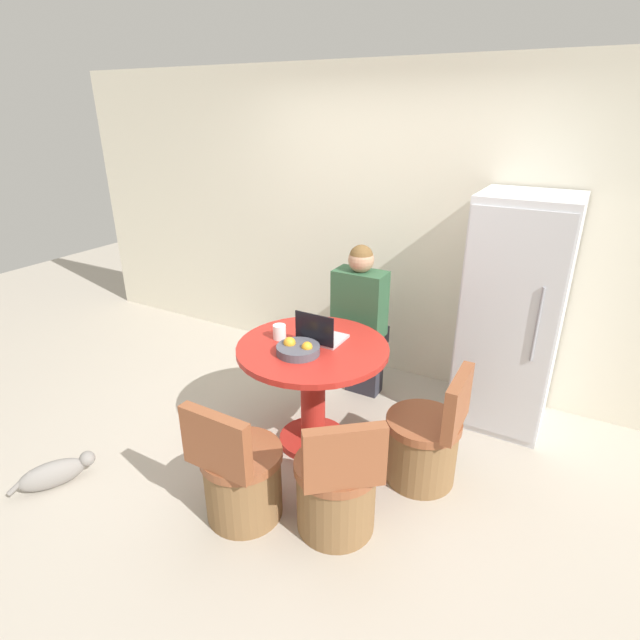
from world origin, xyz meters
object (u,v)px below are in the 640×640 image
(chair_near_camera, at_px, (241,478))
(fruit_bowl, at_px, (298,349))
(refrigerator, at_px, (513,315))
(laptop, at_px, (320,335))
(dining_table, at_px, (313,377))
(person_seated, at_px, (361,318))
(cat, at_px, (55,473))
(chair_near_right_corner, at_px, (337,490))
(chair_right_side, at_px, (425,444))

(chair_near_camera, height_order, fruit_bowl, fruit_bowl)
(chair_near_camera, bearing_deg, refrigerator, -120.72)
(chair_near_camera, xyz_separation_m, laptop, (0.02, 0.90, 0.55))
(dining_table, bearing_deg, laptop, 85.97)
(person_seated, height_order, fruit_bowl, person_seated)
(cat, bearing_deg, chair_near_right_corner, -44.65)
(chair_near_camera, xyz_separation_m, person_seated, (0.03, 1.55, 0.44))
(cat, bearing_deg, fruit_bowl, -21.22)
(person_seated, bearing_deg, chair_near_camera, 88.98)
(refrigerator, bearing_deg, laptop, -140.26)
(refrigerator, bearing_deg, chair_right_side, -105.98)
(dining_table, relative_size, chair_near_right_corner, 1.27)
(chair_near_right_corner, relative_size, fruit_bowl, 2.85)
(chair_near_right_corner, height_order, cat, chair_near_right_corner)
(chair_near_right_corner, relative_size, cat, 1.69)
(chair_near_camera, bearing_deg, person_seated, -90.29)
(laptop, distance_m, fruit_bowl, 0.23)
(cat, bearing_deg, dining_table, -18.17)
(person_seated, relative_size, cat, 2.75)
(laptop, bearing_deg, refrigerator, -140.26)
(chair_near_camera, bearing_deg, laptop, -90.31)
(chair_near_right_corner, xyz_separation_m, laptop, (-0.52, 0.72, 0.55))
(chair_near_right_corner, bearing_deg, cat, -21.07)
(refrigerator, relative_size, cat, 3.62)
(chair_right_side, bearing_deg, chair_near_right_corner, -25.81)
(chair_near_right_corner, bearing_deg, laptop, -93.85)
(chair_near_right_corner, xyz_separation_m, person_seated, (-0.50, 1.37, 0.44))
(dining_table, relative_size, person_seated, 0.78)
(dining_table, height_order, fruit_bowl, fruit_bowl)
(fruit_bowl, distance_m, cat, 1.75)
(dining_table, height_order, person_seated, person_seated)
(laptop, bearing_deg, chair_near_camera, 88.96)
(refrigerator, height_order, cat, refrigerator)
(person_seated, bearing_deg, dining_table, 88.66)
(person_seated, height_order, cat, person_seated)
(chair_right_side, relative_size, person_seated, 0.61)
(dining_table, bearing_deg, refrigerator, 42.14)
(fruit_bowl, relative_size, cat, 0.59)
(dining_table, relative_size, chair_near_camera, 1.27)
(chair_right_side, relative_size, laptop, 2.80)
(chair_right_side, height_order, fruit_bowl, fruit_bowl)
(chair_near_right_corner, distance_m, fruit_bowl, 0.91)
(laptop, height_order, fruit_bowl, laptop)
(laptop, relative_size, cat, 0.60)
(chair_near_right_corner, relative_size, chair_near_camera, 1.00)
(refrigerator, relative_size, laptop, 6.02)
(chair_right_side, bearing_deg, chair_near_camera, -45.98)
(chair_near_right_corner, bearing_deg, person_seated, -109.36)
(refrigerator, height_order, dining_table, refrigerator)
(refrigerator, xyz_separation_m, cat, (-2.31, -2.20, -0.77))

